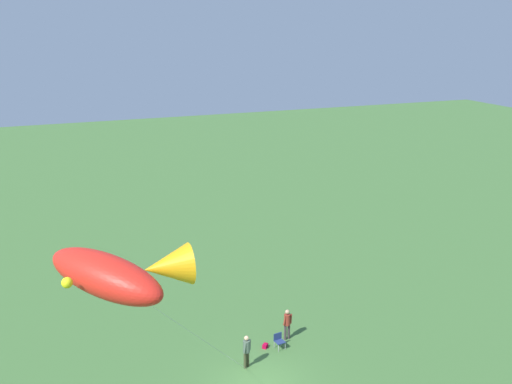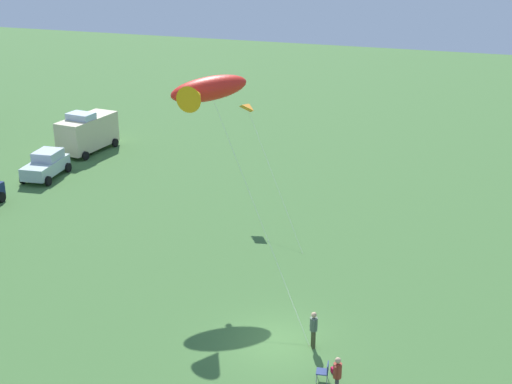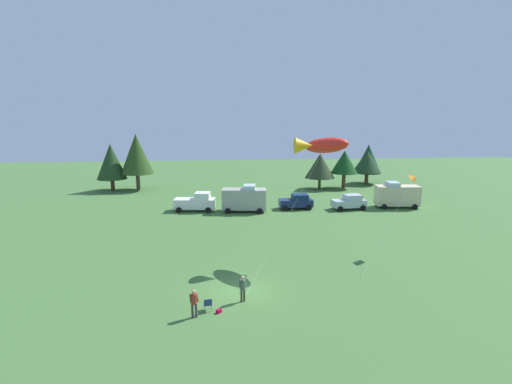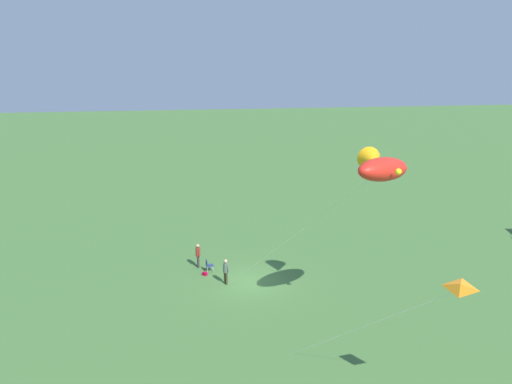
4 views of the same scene
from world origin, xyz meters
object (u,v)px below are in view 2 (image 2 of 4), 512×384
at_px(person_kite_flyer, 313,327).
at_px(person_spectator, 337,374).
at_px(folding_chair, 324,370).
at_px(backpack_on_grass, 335,371).
at_px(car_silver_compact, 46,165).
at_px(van_camper_beige, 87,132).
at_px(kite_delta_orange, 249,107).
at_px(kite_large_fish, 205,91).

height_order(person_kite_flyer, person_spectator, same).
height_order(folding_chair, backpack_on_grass, folding_chair).
bearing_deg(car_silver_compact, backpack_on_grass, -129.28).
relative_size(backpack_on_grass, car_silver_compact, 0.07).
relative_size(person_kite_flyer, van_camper_beige, 0.31).
xyz_separation_m(person_kite_flyer, backpack_on_grass, (-1.56, -1.34, -0.91)).
bearing_deg(backpack_on_grass, van_camper_beige, 48.17).
relative_size(person_spectator, kite_delta_orange, 0.24).
bearing_deg(person_kite_flyer, folding_chair, 84.11).
distance_m(person_spectator, kite_large_fish, 16.08).
bearing_deg(van_camper_beige, person_kite_flyer, 54.92).
height_order(folding_chair, car_silver_compact, car_silver_compact).
relative_size(folding_chair, backpack_on_grass, 2.56).
bearing_deg(person_spectator, van_camper_beige, -50.58).
xyz_separation_m(person_kite_flyer, van_camper_beige, (21.60, 24.53, 0.62)).
height_order(car_silver_compact, kite_delta_orange, kite_delta_orange).
xyz_separation_m(person_spectator, kite_large_fish, (9.88, 9.52, 8.38)).
bearing_deg(car_silver_compact, person_kite_flyer, -128.16).
bearing_deg(car_silver_compact, kite_large_fish, -122.92).
relative_size(person_kite_flyer, car_silver_compact, 0.40).
xyz_separation_m(person_spectator, van_camper_beige, (24.60, 26.28, 0.62)).
height_order(folding_chair, person_spectator, person_spectator).
distance_m(folding_chair, kite_large_fish, 15.50).
bearing_deg(kite_large_fish, van_camper_beige, 48.70).
xyz_separation_m(backpack_on_grass, kite_large_fish, (8.43, 9.11, 9.29)).
xyz_separation_m(kite_large_fish, kite_delta_orange, (8.57, 0.68, -2.93)).
bearing_deg(kite_delta_orange, kite_large_fish, -175.44).
bearing_deg(kite_delta_orange, person_kite_flyer, -151.31).
bearing_deg(folding_chair, kite_delta_orange, -70.56).
xyz_separation_m(car_silver_compact, van_camper_beige, (6.41, 0.44, 0.69)).
height_order(person_spectator, backpack_on_grass, person_spectator).
distance_m(person_spectator, backpack_on_grass, 1.76).
distance_m(folding_chair, backpack_on_grass, 0.81).
bearing_deg(person_spectator, folding_chair, -56.31).
xyz_separation_m(van_camper_beige, kite_delta_orange, (-6.16, -16.08, 4.83)).
bearing_deg(person_spectator, car_silver_compact, -42.62).
bearing_deg(backpack_on_grass, person_kite_flyer, 40.83).
height_order(folding_chair, kite_large_fish, kite_large_fish).
xyz_separation_m(folding_chair, van_camper_beige, (23.82, 25.59, 1.16)).
distance_m(folding_chair, kite_delta_orange, 20.94).
bearing_deg(backpack_on_grass, kite_delta_orange, 29.96).
distance_m(backpack_on_grass, kite_large_fish, 15.51).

